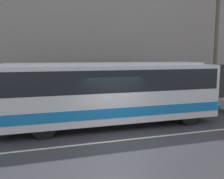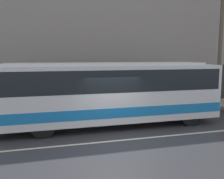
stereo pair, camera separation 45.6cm
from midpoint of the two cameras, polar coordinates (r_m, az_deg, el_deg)
name	(u,v)px [view 2 (the right image)]	position (r m, az deg, el deg)	size (l,w,h in m)	color
ground_plane	(120,140)	(10.37, 3.09, -11.56)	(60.00, 60.00, 0.00)	#333338
sidewalk	(93,111)	(15.34, -3.41, -4.94)	(60.00, 2.74, 0.18)	gray
building_facade	(88,12)	(16.71, -4.74, 17.15)	(60.00, 0.35, 12.82)	gray
lane_stripe	(120,140)	(10.37, 3.09, -11.54)	(54.00, 0.14, 0.01)	beige
transit_bus	(108,91)	(12.13, 0.20, -0.27)	(11.04, 2.49, 3.10)	silver
utility_pole_near	(221,38)	(18.41, 24.27, 10.65)	(0.24, 0.24, 8.87)	brown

